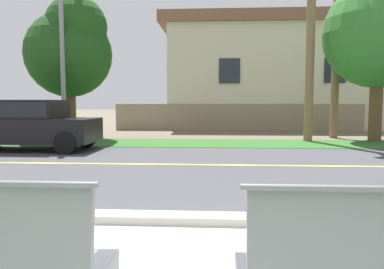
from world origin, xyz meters
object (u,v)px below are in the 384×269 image
(car_black_near, at_px, (25,122))
(shade_tree_left, at_px, (384,25))
(shade_tree_far_left, at_px, (71,48))
(streetlamp, at_px, (63,18))

(car_black_near, relative_size, shade_tree_left, 0.65)
(shade_tree_far_left, xyz_separation_m, shade_tree_left, (11.83, -0.18, 0.70))
(car_black_near, height_order, shade_tree_left, shade_tree_left)
(shade_tree_far_left, bearing_deg, streetlamp, -77.31)
(streetlamp, bearing_deg, shade_tree_left, 5.79)
(car_black_near, bearing_deg, shade_tree_far_left, 87.76)
(shade_tree_left, bearing_deg, streetlamp, -174.21)
(car_black_near, relative_size, streetlamp, 0.55)
(streetlamp, relative_size, shade_tree_far_left, 1.41)
(car_black_near, relative_size, shade_tree_far_left, 0.77)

